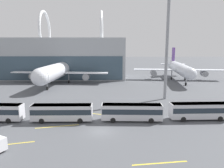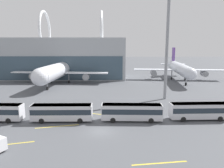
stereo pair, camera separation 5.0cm
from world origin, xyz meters
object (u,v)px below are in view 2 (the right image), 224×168
object	(u,v)px
shuttle_bus_1	(62,112)
shuttle_bus_3	(200,110)
airliner_at_gate_far	(179,68)
shuttle_bus_2	(132,111)
floodlight_mast	(168,31)
airliner_at_gate_near	(58,70)

from	to	relation	value
shuttle_bus_1	shuttle_bus_3	xyz separation A→B (m)	(26.73, 0.60, 0.00)
airliner_at_gate_far	shuttle_bus_1	size ratio (longest dim) A/B	3.30
shuttle_bus_2	shuttle_bus_3	world-z (taller)	same
airliner_at_gate_far	shuttle_bus_1	bearing A→B (deg)	-32.00
airliner_at_gate_far	floodlight_mast	xyz separation A→B (m)	(-13.75, -31.37, 13.12)
airliner_at_gate_far	shuttle_bus_2	world-z (taller)	airliner_at_gate_far
shuttle_bus_1	shuttle_bus_2	distance (m)	13.37
airliner_at_gate_far	shuttle_bus_1	world-z (taller)	airliner_at_gate_far
airliner_at_gate_near	airliner_at_gate_far	xyz separation A→B (m)	(47.62, 7.60, -0.13)
shuttle_bus_3	floodlight_mast	size ratio (longest dim) A/B	0.42
shuttle_bus_2	floodlight_mast	xyz separation A→B (m)	(10.79, 17.08, 16.01)
airliner_at_gate_near	shuttle_bus_1	xyz separation A→B (m)	(9.72, -40.87, -3.02)
shuttle_bus_1	shuttle_bus_2	bearing A→B (deg)	0.31
shuttle_bus_1	shuttle_bus_2	size ratio (longest dim) A/B	0.99
airliner_at_gate_near	floodlight_mast	xyz separation A→B (m)	(33.88, -23.77, 12.99)
floodlight_mast	airliner_at_gate_far	bearing A→B (deg)	66.34
floodlight_mast	shuttle_bus_3	bearing A→B (deg)	-81.14
airliner_at_gate_far	airliner_at_gate_near	bearing A→B (deg)	-74.90
shuttle_bus_3	floodlight_mast	distance (m)	23.13
airliner_at_gate_near	shuttle_bus_2	world-z (taller)	airliner_at_gate_near
floodlight_mast	shuttle_bus_1	bearing A→B (deg)	-144.71
shuttle_bus_1	floodlight_mast	xyz separation A→B (m)	(24.16, 17.10, 16.01)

